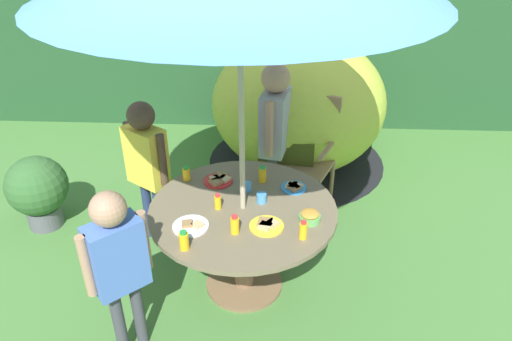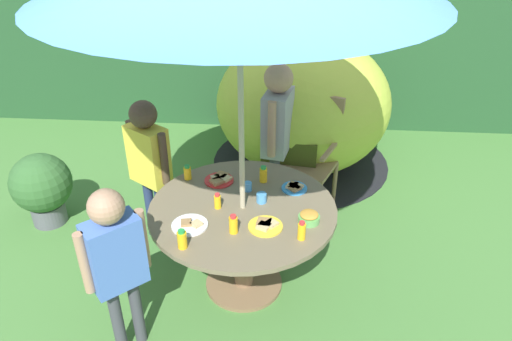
% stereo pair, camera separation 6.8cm
% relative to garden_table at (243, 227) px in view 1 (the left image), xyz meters
% --- Properties ---
extents(ground_plane, '(10.00, 10.00, 0.02)m').
position_rel_garden_table_xyz_m(ground_plane, '(0.00, 0.00, -0.55)').
color(ground_plane, '#477A38').
extents(hedge_backdrop, '(9.00, 0.70, 2.00)m').
position_rel_garden_table_xyz_m(hedge_backdrop, '(0.00, 3.08, 0.46)').
color(hedge_backdrop, '#234C28').
rests_on(hedge_backdrop, ground_plane).
extents(garden_table, '(1.27, 1.27, 0.70)m').
position_rel_garden_table_xyz_m(garden_table, '(0.00, 0.00, 0.00)').
color(garden_table, brown).
rests_on(garden_table, ground_plane).
extents(wooden_chair, '(0.63, 0.60, 1.04)m').
position_rel_garden_table_xyz_m(wooden_chair, '(0.48, 1.13, 0.03)').
color(wooden_chair, '#93704C').
rests_on(wooden_chair, ground_plane).
extents(dome_tent, '(2.11, 2.11, 1.35)m').
position_rel_garden_table_xyz_m(dome_tent, '(0.43, 1.89, 0.13)').
color(dome_tent, '#B2C63F').
rests_on(dome_tent, ground_plane).
extents(potted_plant, '(0.51, 0.51, 0.65)m').
position_rel_garden_table_xyz_m(potted_plant, '(-1.78, 0.65, -0.17)').
color(potted_plant, '#595960').
rests_on(potted_plant, ground_plane).
extents(child_in_grey_shirt, '(0.26, 0.46, 1.38)m').
position_rel_garden_table_xyz_m(child_in_grey_shirt, '(0.20, 0.97, 0.34)').
color(child_in_grey_shirt, '#3F3F47').
rests_on(child_in_grey_shirt, ground_plane).
extents(child_in_yellow_shirt, '(0.36, 0.32, 1.23)m').
position_rel_garden_table_xyz_m(child_in_yellow_shirt, '(-0.78, 0.52, 0.24)').
color(child_in_yellow_shirt, navy).
rests_on(child_in_yellow_shirt, ground_plane).
extents(child_in_blue_shirt, '(0.34, 0.33, 1.19)m').
position_rel_garden_table_xyz_m(child_in_blue_shirt, '(-0.67, -0.59, 0.22)').
color(child_in_blue_shirt, '#3F3F47').
rests_on(child_in_blue_shirt, ground_plane).
extents(snack_bowl, '(0.14, 0.14, 0.07)m').
position_rel_garden_table_xyz_m(snack_bowl, '(0.44, -0.13, 0.20)').
color(snack_bowl, '#66B259').
rests_on(snack_bowl, garden_table).
extents(plate_near_left, '(0.22, 0.22, 0.03)m').
position_rel_garden_table_xyz_m(plate_near_left, '(0.17, -0.21, 0.17)').
color(plate_near_left, yellow).
rests_on(plate_near_left, garden_table).
extents(plate_center_front, '(0.21, 0.21, 0.03)m').
position_rel_garden_table_xyz_m(plate_center_front, '(-0.20, 0.32, 0.18)').
color(plate_center_front, red).
rests_on(plate_center_front, garden_table).
extents(plate_center_back, '(0.18, 0.18, 0.03)m').
position_rel_garden_table_xyz_m(plate_center_back, '(0.34, 0.25, 0.18)').
color(plate_center_back, '#338CD8').
rests_on(plate_center_back, garden_table).
extents(plate_near_right, '(0.23, 0.23, 0.03)m').
position_rel_garden_table_xyz_m(plate_near_right, '(-0.31, -0.23, 0.17)').
color(plate_near_right, white).
rests_on(plate_near_right, garden_table).
extents(juice_bottle_far_left, '(0.06, 0.06, 0.13)m').
position_rel_garden_table_xyz_m(juice_bottle_far_left, '(-0.32, -0.44, 0.22)').
color(juice_bottle_far_left, yellow).
rests_on(juice_bottle_far_left, garden_table).
extents(juice_bottle_far_right, '(0.05, 0.05, 0.11)m').
position_rel_garden_table_xyz_m(juice_bottle_far_right, '(-0.17, -0.02, 0.21)').
color(juice_bottle_far_right, yellow).
rests_on(juice_bottle_far_right, garden_table).
extents(juice_bottle_mid_left, '(0.05, 0.05, 0.13)m').
position_rel_garden_table_xyz_m(juice_bottle_mid_left, '(0.39, -0.31, 0.22)').
color(juice_bottle_mid_left, yellow).
rests_on(juice_bottle_mid_left, garden_table).
extents(juice_bottle_mid_right, '(0.06, 0.06, 0.13)m').
position_rel_garden_table_xyz_m(juice_bottle_mid_right, '(0.12, 0.34, 0.22)').
color(juice_bottle_mid_right, yellow).
rests_on(juice_bottle_mid_right, garden_table).
extents(juice_bottle_front_edge, '(0.05, 0.05, 0.11)m').
position_rel_garden_table_xyz_m(juice_bottle_front_edge, '(-0.44, 0.33, 0.21)').
color(juice_bottle_front_edge, yellow).
rests_on(juice_bottle_front_edge, garden_table).
extents(juice_bottle_back_edge, '(0.06, 0.06, 0.13)m').
position_rel_garden_table_xyz_m(juice_bottle_back_edge, '(-0.03, -0.27, 0.22)').
color(juice_bottle_back_edge, yellow).
rests_on(juice_bottle_back_edge, garden_table).
extents(cup_near, '(0.07, 0.07, 0.07)m').
position_rel_garden_table_xyz_m(cup_near, '(0.12, 0.07, 0.20)').
color(cup_near, '#4C99D8').
rests_on(cup_near, garden_table).
extents(cup_far, '(0.06, 0.06, 0.06)m').
position_rel_garden_table_xyz_m(cup_far, '(0.02, 0.21, 0.19)').
color(cup_far, '#4C99D8').
rests_on(cup_far, garden_table).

